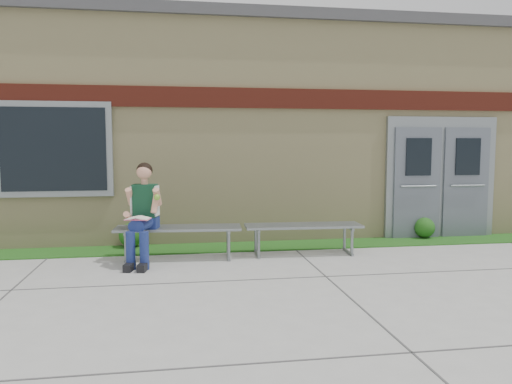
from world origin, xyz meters
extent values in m
plane|color=#9E9E99|center=(0.00, 0.00, 0.00)|extent=(80.00, 80.00, 0.00)
cube|color=#205215|center=(0.00, 2.60, 0.01)|extent=(16.00, 0.80, 0.02)
cube|color=beige|center=(0.00, 6.00, 2.00)|extent=(16.00, 6.00, 4.00)
cube|color=#3F3F42|center=(0.00, 6.00, 4.10)|extent=(16.20, 6.20, 0.20)
cube|color=maroon|center=(0.00, 2.97, 2.60)|extent=(16.00, 0.06, 0.35)
cube|color=gray|center=(-3.00, 2.96, 1.70)|extent=(1.90, 0.08, 1.60)
cube|color=black|center=(-3.00, 2.92, 1.70)|extent=(1.70, 0.04, 1.40)
cube|color=gray|center=(4.00, 2.96, 1.15)|extent=(2.20, 0.08, 2.30)
cube|color=#575D68|center=(3.50, 2.91, 1.05)|extent=(0.92, 0.06, 2.10)
cube|color=#575D68|center=(4.50, 2.91, 1.05)|extent=(0.92, 0.06, 2.10)
cube|color=gray|center=(-0.96, 1.90, 0.48)|extent=(1.97, 0.67, 0.04)
cube|color=gray|center=(-1.74, 1.90, 0.22)|extent=(0.08, 0.54, 0.44)
cube|color=gray|center=(-0.18, 1.90, 0.22)|extent=(0.08, 0.54, 0.44)
cube|color=gray|center=(1.04, 1.90, 0.47)|extent=(1.90, 0.61, 0.04)
cube|color=gray|center=(0.29, 1.90, 0.21)|extent=(0.07, 0.52, 0.43)
cube|color=gray|center=(1.79, 1.90, 0.21)|extent=(0.07, 0.52, 0.43)
cube|color=navy|center=(-1.45, 1.85, 0.59)|extent=(0.42, 0.33, 0.18)
cube|color=#0F3828|center=(-1.46, 1.83, 0.93)|extent=(0.39, 0.29, 0.50)
sphere|color=tan|center=(-1.46, 1.82, 1.37)|extent=(0.27, 0.27, 0.23)
sphere|color=black|center=(-1.45, 1.84, 1.39)|extent=(0.29, 0.29, 0.24)
cylinder|color=navy|center=(-1.61, 1.59, 0.61)|extent=(0.26, 0.48, 0.16)
cylinder|color=navy|center=(-1.41, 1.55, 0.61)|extent=(0.26, 0.48, 0.16)
cylinder|color=navy|center=(-1.64, 1.33, 0.27)|extent=(0.13, 0.13, 0.55)
cylinder|color=navy|center=(-1.45, 1.29, 0.27)|extent=(0.13, 0.13, 0.55)
cube|color=black|center=(-1.66, 1.26, 0.05)|extent=(0.17, 0.30, 0.11)
cube|color=black|center=(-1.46, 1.22, 0.05)|extent=(0.17, 0.30, 0.11)
cylinder|color=tan|center=(-1.67, 1.81, 1.00)|extent=(0.15, 0.26, 0.29)
cylinder|color=tan|center=(-1.27, 1.72, 1.00)|extent=(0.15, 0.26, 0.29)
cube|color=white|center=(-1.54, 1.44, 0.72)|extent=(0.38, 0.31, 0.02)
cube|color=#E25586|center=(-1.54, 1.44, 0.71)|extent=(0.38, 0.32, 0.01)
sphere|color=#7BB630|center=(-1.27, 1.57, 1.01)|extent=(0.09, 0.09, 0.09)
sphere|color=#205215|center=(-1.77, 2.85, 0.23)|extent=(0.42, 0.42, 0.42)
sphere|color=#205215|center=(3.65, 2.85, 0.21)|extent=(0.38, 0.38, 0.38)
camera|label=1|loc=(-0.97, -5.86, 1.78)|focal=35.00mm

